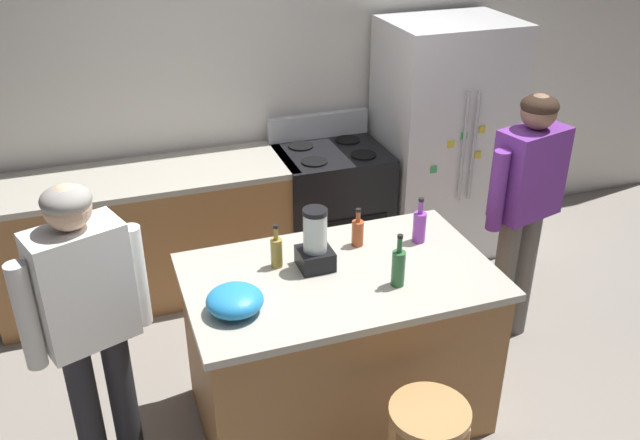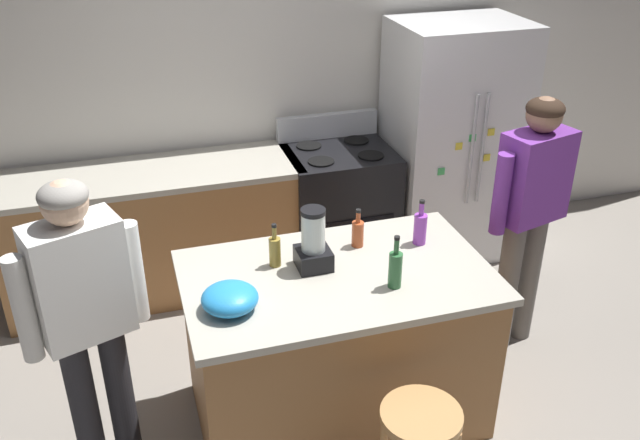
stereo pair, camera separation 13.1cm
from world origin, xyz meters
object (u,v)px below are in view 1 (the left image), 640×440
bottle_soda (419,226)px  person_by_sink_right (525,199)px  stove_range (331,207)px  kitchen_island (339,345)px  person_by_island_left (87,312)px  bar_stool (428,433)px  bottle_vinegar (276,251)px  blender_appliance (315,243)px  mixing_bowl (235,300)px  bottle_olive_oil (398,267)px  refrigerator (442,141)px  bottle_cooking_sauce (358,232)px

bottle_soda → person_by_sink_right: bearing=10.0°
stove_range → person_by_sink_right: 1.53m
kitchen_island → person_by_island_left: 1.30m
person_by_sink_right → bar_stool: (-1.13, -1.05, -0.48)m
person_by_island_left → bottle_vinegar: person_by_island_left is taller
person_by_sink_right → person_by_island_left: bearing=-173.3°
blender_appliance → bottle_vinegar: (-0.18, 0.07, -0.05)m
mixing_bowl → blender_appliance: bearing=27.5°
person_by_island_left → person_by_sink_right: (2.47, 0.29, 0.03)m
kitchen_island → bottle_vinegar: bottle_vinegar is taller
bottle_vinegar → mixing_bowl: (-0.29, -0.31, -0.03)m
person_by_island_left → bottle_olive_oil: (1.43, -0.19, 0.06)m
blender_appliance → mixing_bowl: blender_appliance is taller
person_by_sink_right → bar_stool: person_by_sink_right is taller
refrigerator → blender_appliance: (-1.47, -1.40, 0.16)m
mixing_bowl → bottle_cooking_sauce: bearing=26.8°
person_by_island_left → blender_appliance: (1.10, 0.09, 0.10)m
person_by_island_left → mixing_bowl: person_by_island_left is taller
refrigerator → bottle_olive_oil: (-1.15, -1.69, 0.13)m
kitchen_island → blender_appliance: 0.60m
refrigerator → bar_stool: 2.60m
blender_appliance → person_by_sink_right: bearing=8.4°
blender_appliance → bottle_cooking_sauce: 0.32m
kitchen_island → bottle_vinegar: bearing=148.9°
kitchen_island → bottle_soda: size_ratio=6.03×
bar_stool → bottle_vinegar: (-0.42, 0.92, 0.50)m
bottle_cooking_sauce → person_by_sink_right: bearing=3.4°
bottle_cooking_sauce → bottle_vinegar: bearing=-171.9°
refrigerator → bottle_olive_oil: bearing=-124.3°
refrigerator → bottle_olive_oil: 2.05m
person_by_sink_right → blender_appliance: bearing=-171.6°
refrigerator → bottle_vinegar: refrigerator is taller
refrigerator → person_by_island_left: bearing=-149.9°
bottle_cooking_sauce → bar_stool: bearing=-93.0°
stove_range → bottle_soda: bottle_soda is taller
bottle_olive_oil → mixing_bowl: bottle_olive_oil is taller
kitchen_island → bottle_soda: 0.77m
person_by_sink_right → bottle_olive_oil: 1.15m
blender_appliance → bottle_cooking_sauce: bearing=25.7°
refrigerator → kitchen_island: bearing=-132.6°
person_by_sink_right → mixing_bowl: size_ratio=6.11×
refrigerator → bar_stool: bearing=-118.8°
person_by_island_left → bar_stool: (1.34, -0.76, -0.45)m
person_by_island_left → person_by_sink_right: size_ratio=0.98×
mixing_bowl → person_by_sink_right: bearing=13.6°
bottle_olive_oil → kitchen_island: bearing=140.3°
bottle_olive_oil → bottle_soda: size_ratio=1.08×
kitchen_island → mixing_bowl: (-0.56, -0.15, 0.51)m
bar_stool → blender_appliance: bearing=105.4°
bottle_vinegar → bottle_cooking_sauce: bottle_vinegar is taller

